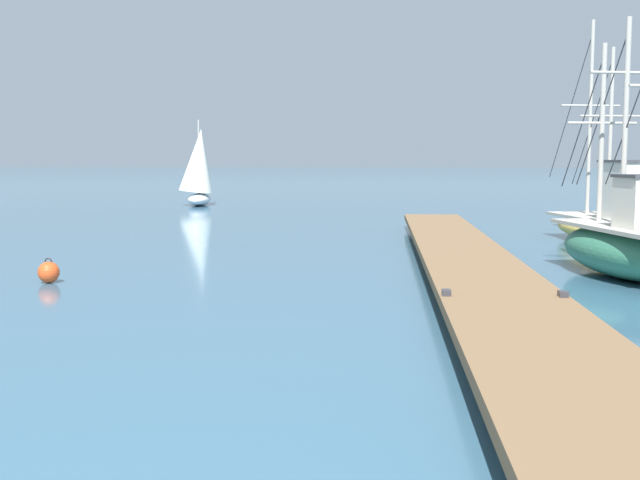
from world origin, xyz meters
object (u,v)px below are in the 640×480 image
Objects in this scene: mooring_buoy at (49,272)px; distant_sailboat at (198,168)px; fishing_boat_0 at (628,244)px; fishing_boat_2 at (615,221)px.

distant_sailboat is (-1.83, 25.02, 1.64)m from mooring_buoy.
fishing_boat_0 is 0.72× the size of fishing_boat_2.
mooring_buoy is (-12.91, -7.27, -0.44)m from fishing_boat_2.
fishing_boat_2 is 23.11m from distant_sailboat.
distant_sailboat reaches higher than mooring_buoy.
fishing_boat_0 reaches higher than mooring_buoy.
fishing_boat_2 is (1.74, 6.21, -0.03)m from fishing_boat_0.
fishing_boat_0 is 27.29m from distant_sailboat.
fishing_boat_0 is 6.45m from fishing_boat_2.
fishing_boat_0 is 11.23m from mooring_buoy.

